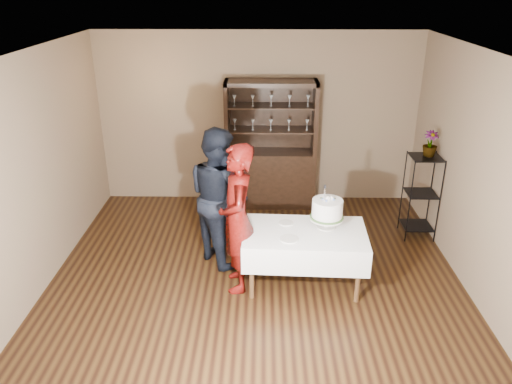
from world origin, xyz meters
TOP-DOWN VIEW (x-y plane):
  - floor at (0.00, 0.00)m, footprint 5.00×5.00m
  - ceiling at (0.00, 0.00)m, footprint 5.00×5.00m
  - back_wall at (0.00, 2.50)m, footprint 5.00×0.02m
  - wall_left at (-2.50, 0.00)m, footprint 0.02×5.00m
  - wall_right at (2.50, 0.00)m, footprint 0.02×5.00m
  - china_hutch at (0.20, 2.25)m, footprint 1.40×0.48m
  - plant_etagere at (2.28, 1.20)m, footprint 0.42×0.42m
  - cake_table at (0.58, -0.06)m, footprint 1.46×0.94m
  - woman at (-0.21, -0.10)m, footprint 0.50×0.69m
  - man at (-0.47, 0.54)m, footprint 1.06×1.09m
  - cake at (0.83, 0.05)m, footprint 0.42×0.42m
  - plate_near at (0.38, -0.25)m, footprint 0.26×0.26m
  - plate_far at (0.36, 0.14)m, footprint 0.19×0.19m
  - potted_plant at (2.32, 1.23)m, footprint 0.20×0.20m

SIDE VIEW (x-z plane):
  - floor at x=0.00m, z-range 0.00..0.00m
  - cake_table at x=0.58m, z-range 0.19..0.89m
  - plant_etagere at x=2.28m, z-range 0.05..1.25m
  - china_hutch at x=0.20m, z-range -0.34..1.66m
  - plate_near at x=0.38m, z-range 0.71..0.72m
  - plate_far at x=0.36m, z-range 0.71..0.72m
  - man at x=-0.47m, z-range 0.00..1.77m
  - woman at x=-0.21m, z-range 0.00..1.78m
  - cake at x=0.83m, z-range 0.65..1.20m
  - back_wall at x=0.00m, z-range 0.00..2.70m
  - wall_left at x=-2.50m, z-range 0.00..2.70m
  - wall_right at x=2.50m, z-range 0.00..2.70m
  - potted_plant at x=2.32m, z-range 1.19..1.54m
  - ceiling at x=0.00m, z-range 2.70..2.70m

